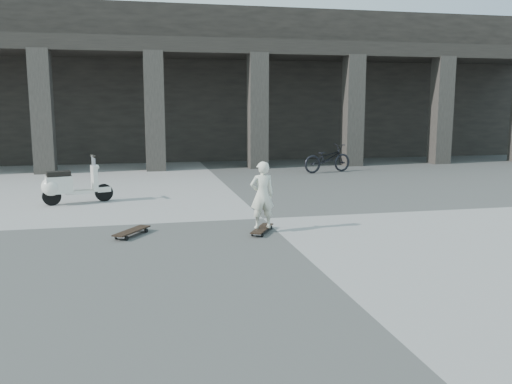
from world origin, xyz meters
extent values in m
plane|color=#4A4A48|center=(0.00, 0.00, 0.00)|extent=(90.00, 90.00, 0.00)
cube|color=black|center=(0.00, 14.00, 3.00)|extent=(28.00, 6.00, 6.00)
cube|color=black|center=(0.00, 9.60, 4.20)|extent=(28.00, 2.80, 0.50)
cube|color=#2E2B26|center=(-5.36, 8.50, 2.00)|extent=(0.65, 0.65, 4.00)
cube|color=#2E2B26|center=(-1.79, 8.50, 2.00)|extent=(0.65, 0.65, 4.00)
cube|color=#2E2B26|center=(1.79, 8.50, 2.00)|extent=(0.65, 0.65, 4.00)
cube|color=#2E2B26|center=(5.36, 8.50, 2.00)|extent=(0.65, 0.65, 4.00)
cube|color=#2E2B26|center=(8.93, 8.50, 2.00)|extent=(0.65, 0.65, 4.00)
cube|color=black|center=(-0.29, -1.16, 0.08)|extent=(0.58, 0.83, 0.02)
cube|color=#B2B2B7|center=(-0.15, -0.91, 0.04)|extent=(0.18, 0.12, 0.03)
cube|color=#B2B2B7|center=(-0.43, -1.42, 0.04)|extent=(0.18, 0.12, 0.03)
cylinder|color=black|center=(-0.22, -0.86, 0.03)|extent=(0.05, 0.07, 0.06)
cylinder|color=black|center=(-0.07, -0.95, 0.03)|extent=(0.05, 0.07, 0.06)
cylinder|color=black|center=(-0.51, -1.38, 0.03)|extent=(0.05, 0.07, 0.06)
cylinder|color=black|center=(-0.35, -1.47, 0.03)|extent=(0.05, 0.07, 0.06)
cube|color=black|center=(-2.54, -0.92, 0.09)|extent=(0.66, 0.84, 0.02)
cube|color=#B2B2B7|center=(-2.37, -0.67, 0.05)|extent=(0.19, 0.15, 0.03)
cube|color=#B2B2B7|center=(-2.71, -1.17, 0.05)|extent=(0.19, 0.15, 0.03)
cylinder|color=black|center=(-2.45, -0.61, 0.04)|extent=(0.07, 0.08, 0.08)
cylinder|color=black|center=(-2.29, -0.72, 0.04)|extent=(0.07, 0.08, 0.08)
cylinder|color=black|center=(-2.79, -1.12, 0.04)|extent=(0.07, 0.08, 0.08)
cylinder|color=black|center=(-2.63, -1.22, 0.04)|extent=(0.07, 0.08, 0.08)
imported|color=silver|center=(-0.29, -1.16, 0.68)|extent=(0.45, 0.31, 1.18)
cylinder|color=black|center=(-3.19, 2.70, 0.20)|extent=(0.42, 0.20, 0.41)
cylinder|color=black|center=(-4.31, 2.39, 0.20)|extent=(0.42, 0.20, 0.41)
cube|color=silver|center=(-3.72, 2.55, 0.26)|extent=(0.66, 0.41, 0.07)
cube|color=silver|center=(-4.14, 2.44, 0.46)|extent=(0.62, 0.46, 0.39)
sphere|color=silver|center=(-4.31, 2.39, 0.43)|extent=(0.43, 0.43, 0.43)
cube|color=black|center=(-4.14, 2.44, 0.71)|extent=(0.56, 0.39, 0.10)
cube|color=silver|center=(-3.39, 2.64, 0.56)|extent=(0.19, 0.36, 0.59)
cube|color=silver|center=(-3.19, 2.70, 0.28)|extent=(0.33, 0.22, 0.12)
cylinder|color=#B2B2B7|center=(-3.39, 2.64, 0.93)|extent=(0.11, 0.11, 0.30)
cylinder|color=black|center=(-3.39, 2.64, 1.07)|extent=(0.19, 0.51, 0.06)
sphere|color=white|center=(-3.33, 2.66, 0.81)|extent=(0.12, 0.12, 0.12)
imported|color=black|center=(3.77, 6.73, 0.47)|extent=(1.88, 1.05, 0.93)
camera|label=1|loc=(-2.40, -10.26, 2.25)|focal=38.00mm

